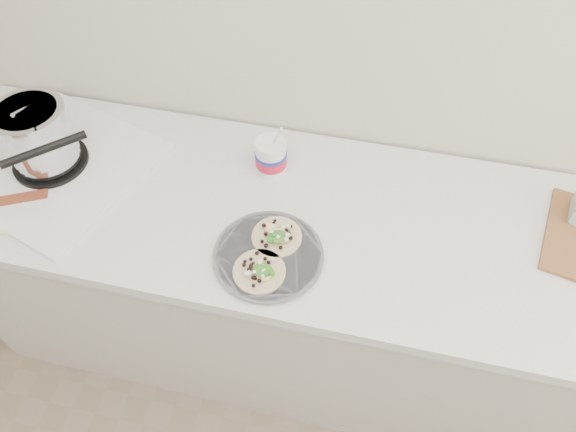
% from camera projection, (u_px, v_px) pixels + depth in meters
% --- Properties ---
extents(counter, '(2.44, 0.66, 0.90)m').
position_uv_depth(counter, '(321.00, 293.00, 1.79)').
color(counter, beige).
rests_on(counter, ground).
extents(stove, '(0.66, 0.64, 0.26)m').
position_uv_depth(stove, '(43.00, 145.00, 1.49)').
color(stove, silver).
rests_on(stove, counter).
extents(taco_plate, '(0.29, 0.29, 0.04)m').
position_uv_depth(taco_plate, '(268.00, 253.00, 1.34)').
color(taco_plate, '#58595F').
rests_on(taco_plate, counter).
extents(tub, '(0.09, 0.09, 0.21)m').
position_uv_depth(tub, '(272.00, 154.00, 1.49)').
color(tub, white).
rests_on(tub, counter).
extents(bacon_plate, '(0.24, 0.24, 0.02)m').
position_uv_depth(bacon_plate, '(21.00, 201.00, 1.46)').
color(bacon_plate, beige).
rests_on(bacon_plate, counter).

